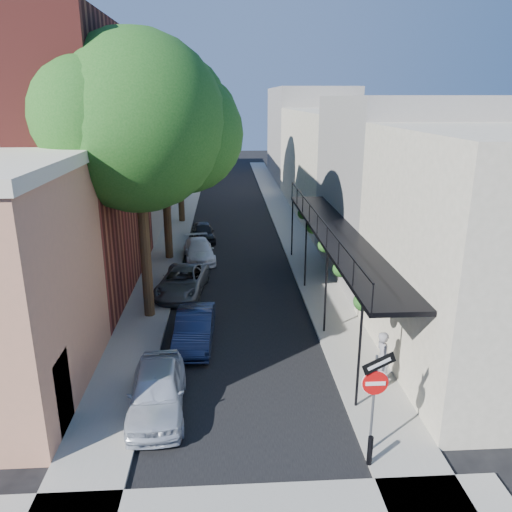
{
  "coord_description": "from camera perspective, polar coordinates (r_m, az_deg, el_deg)",
  "views": [
    {
      "loc": [
        -0.46,
        -9.68,
        8.9
      ],
      "look_at": [
        0.7,
        9.51,
        2.8
      ],
      "focal_mm": 35.0,
      "sensor_mm": 36.0,
      "label": 1
    }
  ],
  "objects": [
    {
      "name": "oak_near",
      "position": [
        20.17,
        -12.12,
        14.33
      ],
      "size": [
        7.48,
        6.8,
        11.42
      ],
      "color": "#362515",
      "rests_on": "ground"
    },
    {
      "name": "ground",
      "position": [
        13.16,
        -0.59,
        -24.97
      ],
      "size": [
        160.0,
        160.0,
        0.0
      ],
      "primitive_type": "plane",
      "color": "black",
      "rests_on": "ground"
    },
    {
      "name": "buildings_left",
      "position": [
        39.64,
        -16.65,
        11.16
      ],
      "size": [
        10.1,
        59.1,
        12.0
      ],
      "color": "#B3785C",
      "rests_on": "ground"
    },
    {
      "name": "parked_car_a",
      "position": [
        15.47,
        -11.24,
        -14.86
      ],
      "size": [
        1.83,
        4.1,
        1.37
      ],
      "primitive_type": "imported",
      "rotation": [
        0.0,
        0.0,
        0.06
      ],
      "color": "silver",
      "rests_on": "ground"
    },
    {
      "name": "sign_post",
      "position": [
        13.18,
        13.46,
        -14.33
      ],
      "size": [
        0.89,
        0.17,
        2.99
      ],
      "color": "#595B60",
      "rests_on": "ground"
    },
    {
      "name": "parked_car_c",
      "position": [
        23.88,
        -8.39,
        -2.89
      ],
      "size": [
        2.57,
        4.63,
        1.22
      ],
      "primitive_type": "imported",
      "rotation": [
        0.0,
        0.0,
        -0.13
      ],
      "color": "#55585C",
      "rests_on": "ground"
    },
    {
      "name": "oak_mid",
      "position": [
        28.12,
        -9.76,
        13.61
      ],
      "size": [
        6.6,
        6.0,
        10.2
      ],
      "color": "#362515",
      "rests_on": "ground"
    },
    {
      "name": "parked_car_e",
      "position": [
        32.58,
        -6.08,
        2.75
      ],
      "size": [
        1.85,
        3.65,
        1.19
      ],
      "primitive_type": "imported",
      "rotation": [
        0.0,
        0.0,
        0.13
      ],
      "color": "black",
      "rests_on": "ground"
    },
    {
      "name": "pedestrian",
      "position": [
        16.52,
        14.28,
        -11.35
      ],
      "size": [
        0.51,
        0.72,
        1.86
      ],
      "primitive_type": "imported",
      "rotation": [
        0.0,
        0.0,
        1.67
      ],
      "color": "gray",
      "rests_on": "sidewalk_right"
    },
    {
      "name": "parked_car_d",
      "position": [
        28.72,
        -6.52,
        0.64
      ],
      "size": [
        2.14,
        4.13,
        1.15
      ],
      "primitive_type": "imported",
      "rotation": [
        0.0,
        0.0,
        0.14
      ],
      "color": "white",
      "rests_on": "ground"
    },
    {
      "name": "road_surface",
      "position": [
        40.67,
        -2.74,
        4.96
      ],
      "size": [
        6.0,
        64.0,
        0.01
      ],
      "primitive_type": "cube",
      "color": "black",
      "rests_on": "ground"
    },
    {
      "name": "buildings_right",
      "position": [
        40.54,
        10.24,
        11.0
      ],
      "size": [
        9.8,
        55.0,
        10.0
      ],
      "color": "beige",
      "rests_on": "ground"
    },
    {
      "name": "sidewalk_right",
      "position": [
        40.89,
        2.9,
        5.11
      ],
      "size": [
        2.0,
        64.0,
        0.12
      ],
      "primitive_type": "cube",
      "color": "gray",
      "rests_on": "ground"
    },
    {
      "name": "bollard",
      "position": [
        13.63,
        12.89,
        -20.85
      ],
      "size": [
        0.14,
        0.14,
        0.8
      ],
      "primitive_type": "cylinder",
      "color": "black",
      "rests_on": "sidewalk_right"
    },
    {
      "name": "oak_far",
      "position": [
        37.06,
        -8.28,
        16.45
      ],
      "size": [
        7.7,
        7.0,
        11.9
      ],
      "color": "#362515",
      "rests_on": "ground"
    },
    {
      "name": "parked_car_b",
      "position": [
        19.09,
        -7.04,
        -8.2
      ],
      "size": [
        1.48,
        3.89,
        1.27
      ],
      "primitive_type": "imported",
      "rotation": [
        0.0,
        0.0,
        -0.04
      ],
      "color": "#111A37",
      "rests_on": "ground"
    },
    {
      "name": "sidewalk_left",
      "position": [
        40.8,
        -8.38,
        4.91
      ],
      "size": [
        2.0,
        64.0,
        0.12
      ],
      "primitive_type": "cube",
      "color": "gray",
      "rests_on": "ground"
    }
  ]
}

